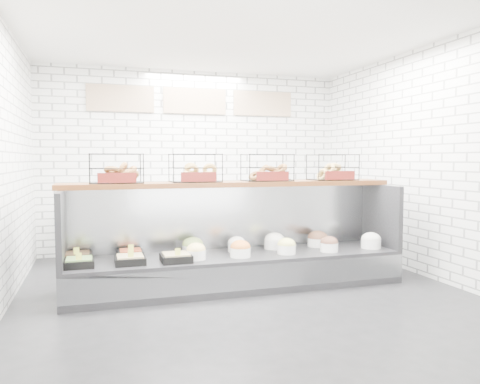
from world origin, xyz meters
name	(u,v)px	position (x,y,z in m)	size (l,w,h in m)	color
ground	(245,293)	(0.00, 0.00, 0.00)	(5.50, 5.50, 0.00)	black
room_shell	(230,117)	(0.00, 0.60, 2.06)	(5.02, 5.51, 3.01)	white
display_case	(236,259)	(0.00, 0.34, 0.33)	(4.00, 0.90, 1.20)	black
bagel_shelf	(232,173)	(0.00, 0.52, 1.37)	(4.10, 0.50, 0.40)	#4B2510
prep_counter	(199,225)	(0.00, 2.43, 0.47)	(4.00, 0.60, 1.20)	#93969B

